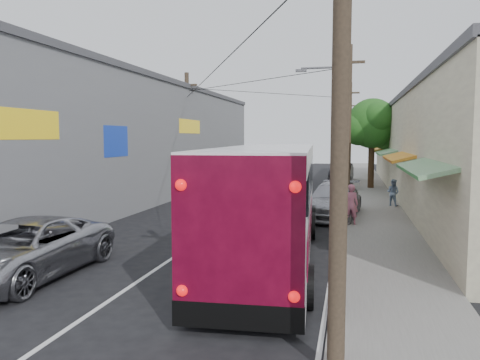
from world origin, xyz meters
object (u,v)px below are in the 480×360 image
(coach_bus, at_px, (270,201))
(pedestrian_far, at_px, (393,192))
(parked_car_far, at_px, (342,173))
(pedestrian_near, at_px, (351,204))
(parked_suv, at_px, (333,200))
(jeepney, at_px, (25,249))
(parked_car_mid, at_px, (340,181))

(coach_bus, xyz_separation_m, pedestrian_far, (4.65, 11.86, -0.97))
(parked_car_far, distance_m, pedestrian_near, 20.39)
(coach_bus, distance_m, pedestrian_far, 12.78)
(parked_suv, relative_size, pedestrian_far, 3.87)
(jeepney, height_order, parked_car_far, parked_car_far)
(parked_car_mid, distance_m, pedestrian_near, 14.22)
(pedestrian_far, bearing_deg, coach_bus, 101.14)
(parked_car_far, xyz_separation_m, pedestrian_near, (0.80, -20.37, 0.18))
(pedestrian_near, relative_size, pedestrian_far, 1.19)
(parked_car_mid, bearing_deg, pedestrian_near, -79.75)
(coach_bus, distance_m, parked_car_far, 26.23)
(pedestrian_near, bearing_deg, pedestrian_far, -110.93)
(parked_car_mid, relative_size, parked_car_far, 0.81)
(jeepney, bearing_deg, parked_car_far, 75.90)
(parked_suv, relative_size, parked_car_mid, 1.41)
(coach_bus, bearing_deg, parked_car_mid, 81.21)
(jeepney, xyz_separation_m, parked_suv, (7.70, 11.70, 0.02))
(pedestrian_near, distance_m, pedestrian_far, 6.46)
(coach_bus, distance_m, parked_suv, 8.31)
(pedestrian_near, bearing_deg, jeepney, 46.89)
(pedestrian_near, bearing_deg, parked_suv, -71.76)
(parked_car_far, distance_m, pedestrian_far, 14.61)
(parked_suv, distance_m, parked_car_mid, 11.91)
(parked_car_mid, height_order, pedestrian_far, pedestrian_far)
(parked_suv, xyz_separation_m, parked_car_far, (0.00, 18.08, -0.01))
(jeepney, relative_size, pedestrian_far, 3.94)
(parked_car_far, bearing_deg, pedestrian_near, -83.52)
(coach_bus, relative_size, jeepney, 2.18)
(coach_bus, height_order, parked_car_far, coach_bus)
(parked_suv, bearing_deg, pedestrian_near, -64.13)
(coach_bus, height_order, pedestrian_far, coach_bus)
(parked_car_mid, relative_size, pedestrian_far, 2.75)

